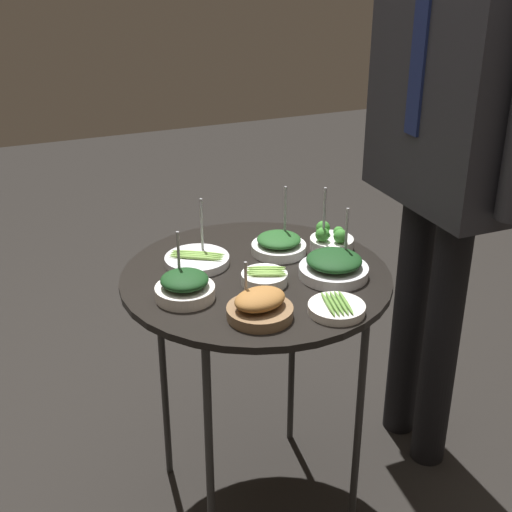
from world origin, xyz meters
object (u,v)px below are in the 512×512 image
at_px(bowl_spinach_near_rim, 185,287).
at_px(bowl_spinach_center, 279,244).
at_px(bowl_broccoli_front_center, 331,240).
at_px(bowl_asparagus_far_rim, 337,308).
at_px(waiter_figure, 450,117).
at_px(bowl_spinach_front_left, 334,266).
at_px(bowl_roast_mid_right, 260,306).
at_px(serving_cart, 256,293).
at_px(bowl_asparagus_back_right, 197,260).
at_px(bowl_asparagus_front_right, 266,277).

height_order(bowl_spinach_near_rim, bowl_spinach_center, bowl_spinach_center).
height_order(bowl_broccoli_front_center, bowl_asparagus_far_rim, bowl_broccoli_front_center).
distance_m(bowl_spinach_near_rim, waiter_figure, 0.83).
height_order(bowl_spinach_near_rim, bowl_broccoli_front_center, bowl_broccoli_front_center).
distance_m(bowl_spinach_near_rim, bowl_broccoli_front_center, 0.46).
bearing_deg(bowl_spinach_front_left, bowl_roast_mid_right, -64.85).
relative_size(bowl_spinach_near_rim, bowl_roast_mid_right, 1.03).
bearing_deg(bowl_spinach_center, bowl_asparagus_far_rim, -1.65).
bearing_deg(bowl_broccoli_front_center, bowl_asparagus_far_rim, -25.58).
relative_size(bowl_asparagus_far_rim, waiter_figure, 0.08).
distance_m(serving_cart, bowl_asparagus_far_rim, 0.27).
distance_m(serving_cart, waiter_figure, 0.69).
xyz_separation_m(bowl_spinach_near_rim, bowl_spinach_center, (-0.15, 0.30, -0.01)).
xyz_separation_m(bowl_asparagus_back_right, bowl_asparagus_far_rim, (0.36, 0.21, -0.00)).
distance_m(bowl_spinach_front_left, waiter_figure, 0.51).
distance_m(bowl_spinach_center, bowl_roast_mid_right, 0.34).
height_order(bowl_spinach_center, bowl_broccoli_front_center, bowl_broccoli_front_center).
bearing_deg(bowl_spinach_near_rim, bowl_spinach_front_left, 85.03).
xyz_separation_m(bowl_roast_mid_right, waiter_figure, (-0.24, 0.64, 0.30)).
height_order(bowl_asparagus_front_right, waiter_figure, waiter_figure).
relative_size(bowl_spinach_center, bowl_roast_mid_right, 1.16).
height_order(bowl_asparagus_back_right, bowl_spinach_near_rim, bowl_asparagus_back_right).
relative_size(serving_cart, bowl_asparagus_far_rim, 5.64).
xyz_separation_m(bowl_asparagus_front_right, bowl_broccoli_front_center, (-0.12, 0.24, 0.01)).
bearing_deg(bowl_roast_mid_right, bowl_spinach_front_left, 115.15).
relative_size(serving_cart, bowl_roast_mid_right, 4.90).
relative_size(bowl_asparagus_front_right, bowl_broccoli_front_center, 0.62).
xyz_separation_m(serving_cart, bowl_asparagus_far_rim, (0.25, 0.09, 0.07)).
bearing_deg(waiter_figure, bowl_spinach_near_rim, -83.08).
bearing_deg(bowl_spinach_center, bowl_spinach_near_rim, -64.38).
relative_size(bowl_spinach_center, bowl_asparagus_far_rim, 1.33).
xyz_separation_m(bowl_spinach_near_rim, bowl_roast_mid_right, (0.15, 0.13, -0.00)).
relative_size(bowl_broccoli_front_center, waiter_figure, 0.11).
relative_size(serving_cart, bowl_asparagus_back_right, 4.41).
height_order(bowl_roast_mid_right, waiter_figure, waiter_figure).
relative_size(bowl_spinach_front_left, waiter_figure, 0.10).
relative_size(serving_cart, bowl_spinach_center, 4.24).
height_order(bowl_spinach_center, bowl_asparagus_far_rim, bowl_spinach_center).
distance_m(bowl_asparagus_back_right, bowl_broccoli_front_center, 0.36).
height_order(bowl_spinach_center, bowl_roast_mid_right, bowl_spinach_center).
distance_m(serving_cart, bowl_asparagus_back_right, 0.18).
bearing_deg(bowl_asparagus_front_right, bowl_roast_mid_right, -28.11).
relative_size(serving_cart, bowl_broccoli_front_center, 4.04).
bearing_deg(bowl_spinach_center, bowl_roast_mid_right, -31.09).
height_order(bowl_asparagus_back_right, bowl_spinach_center, bowl_spinach_center).
bearing_deg(bowl_spinach_front_left, bowl_spinach_near_rim, -94.97).
relative_size(bowl_asparagus_front_right, waiter_figure, 0.07).
xyz_separation_m(bowl_asparagus_front_right, bowl_spinach_near_rim, (-0.00, -0.21, 0.01)).
distance_m(serving_cart, bowl_spinach_front_left, 0.21).
xyz_separation_m(serving_cart, bowl_roast_mid_right, (0.20, -0.07, 0.08)).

